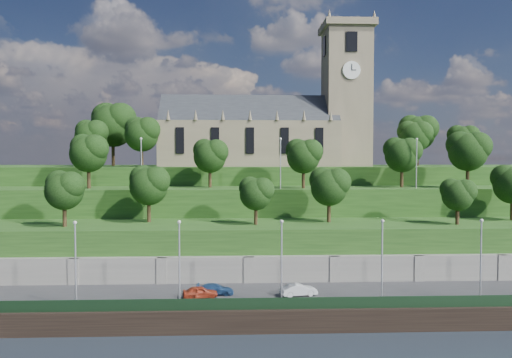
{
  "coord_description": "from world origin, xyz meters",
  "views": [
    {
      "loc": [
        -6.52,
        -45.99,
        16.37
      ],
      "look_at": [
        -3.38,
        30.0,
        13.27
      ],
      "focal_mm": 35.0,
      "sensor_mm": 36.0,
      "label": 1
    }
  ],
  "objects_px": {
    "car_right": "(215,289)",
    "car_middle": "(299,290)",
    "car_left": "(200,292)",
    "church": "(275,125)"
  },
  "relations": [
    {
      "from": "church",
      "to": "car_middle",
      "type": "bearing_deg",
      "value": -91.0
    },
    {
      "from": "car_right",
      "to": "car_middle",
      "type": "bearing_deg",
      "value": -93.26
    },
    {
      "from": "car_left",
      "to": "car_middle",
      "type": "distance_m",
      "value": 10.28
    },
    {
      "from": "church",
      "to": "car_middle",
      "type": "distance_m",
      "value": 45.15
    },
    {
      "from": "church",
      "to": "car_middle",
      "type": "height_order",
      "value": "church"
    },
    {
      "from": "car_left",
      "to": "car_right",
      "type": "distance_m",
      "value": 1.94
    },
    {
      "from": "car_left",
      "to": "car_right",
      "type": "relative_size",
      "value": 0.92
    },
    {
      "from": "car_left",
      "to": "church",
      "type": "bearing_deg",
      "value": -26.94
    },
    {
      "from": "church",
      "to": "car_left",
      "type": "distance_m",
      "value": 46.78
    },
    {
      "from": "church",
      "to": "car_right",
      "type": "relative_size",
      "value": 9.85
    }
  ]
}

